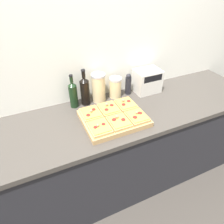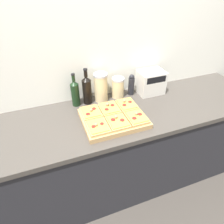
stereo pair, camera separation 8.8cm
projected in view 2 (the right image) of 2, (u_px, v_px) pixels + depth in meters
ground_plane at (129, 208)px, 1.88m from camera, size 12.00×12.00×0.00m
wall_back at (103, 55)px, 1.65m from camera, size 6.00×0.06×2.50m
kitchen_counter at (117, 151)px, 1.86m from camera, size 2.63×0.67×0.89m
cutting_board at (113, 118)px, 1.51m from camera, size 0.47×0.38×0.04m
pizza_slice_back_left at (91, 112)px, 1.52m from camera, size 0.14×0.17×0.05m
pizza_slice_back_center at (109, 108)px, 1.56m from camera, size 0.14×0.17×0.05m
pizza_slice_back_right at (127, 105)px, 1.60m from camera, size 0.14×0.17×0.05m
pizza_slice_front_left at (98, 127)px, 1.38m from camera, size 0.14×0.17×0.05m
pizza_slice_front_center at (118, 122)px, 1.43m from camera, size 0.14×0.17×0.05m
pizza_slice_front_right at (137, 117)px, 1.47m from camera, size 0.14×0.17×0.05m
olive_oil_bottle at (75, 93)px, 1.63m from camera, size 0.07×0.07×0.29m
wine_bottle at (87, 89)px, 1.65m from camera, size 0.08×0.08×0.31m
grain_jar_tall at (101, 87)px, 1.69m from camera, size 0.12×0.12×0.25m
grain_jar_short at (118, 88)px, 1.75m from camera, size 0.11×0.11×0.18m
pepper_mill at (131, 85)px, 1.78m from camera, size 0.05×0.05×0.20m
toaster_oven at (151, 82)px, 1.81m from camera, size 0.25×0.18×0.21m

